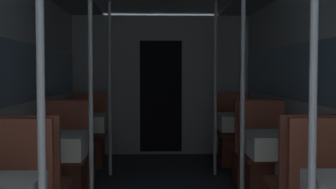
% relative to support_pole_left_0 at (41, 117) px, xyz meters
% --- Properties ---
extents(wall_left, '(0.05, 8.18, 2.12)m').
position_rel_support_pole_left_0_xyz_m(wall_left, '(-0.72, 1.99, 0.03)').
color(wall_left, silver).
rests_on(wall_left, ground_plane).
extents(wall_right, '(0.05, 8.18, 2.12)m').
position_rel_support_pole_left_0_xyz_m(wall_right, '(2.01, 1.99, 0.03)').
color(wall_right, silver).
rests_on(wall_right, ground_plane).
extents(bulkhead_far, '(2.68, 0.09, 2.12)m').
position_rel_support_pole_left_0_xyz_m(bulkhead_far, '(0.64, 4.97, -0.00)').
color(bulkhead_far, '#A8A8A3').
rests_on(bulkhead_far, ground_plane).
extents(support_pole_left_0, '(0.04, 0.04, 2.12)m').
position_rel_support_pole_left_0_xyz_m(support_pole_left_0, '(0.00, 0.00, 0.00)').
color(support_pole_left_0, silver).
rests_on(support_pole_left_0, ground_plane).
extents(dining_table_left_1, '(0.60, 0.60, 0.74)m').
position_rel_support_pole_left_0_xyz_m(dining_table_left_1, '(-0.34, 1.75, -0.45)').
color(dining_table_left_1, '#4C4C51').
rests_on(dining_table_left_1, ground_plane).
extents(chair_left_far_1, '(0.46, 0.46, 0.98)m').
position_rel_support_pole_left_0_xyz_m(chair_left_far_1, '(-0.34, 2.32, -0.77)').
color(chair_left_far_1, brown).
rests_on(chair_left_far_1, ground_plane).
extents(support_pole_left_1, '(0.04, 0.04, 2.12)m').
position_rel_support_pole_left_0_xyz_m(support_pole_left_1, '(0.00, 1.75, 0.00)').
color(support_pole_left_1, silver).
rests_on(support_pole_left_1, ground_plane).
extents(dining_table_left_2, '(0.60, 0.60, 0.74)m').
position_rel_support_pole_left_0_xyz_m(dining_table_left_2, '(-0.34, 3.50, -0.45)').
color(dining_table_left_2, '#4C4C51').
rests_on(dining_table_left_2, ground_plane).
extents(chair_left_near_2, '(0.46, 0.46, 0.98)m').
position_rel_support_pole_left_0_xyz_m(chair_left_near_2, '(-0.34, 2.92, -0.77)').
color(chair_left_near_2, brown).
rests_on(chair_left_near_2, ground_plane).
extents(chair_left_far_2, '(0.46, 0.46, 0.98)m').
position_rel_support_pole_left_0_xyz_m(chair_left_far_2, '(-0.34, 4.07, -0.77)').
color(chair_left_far_2, brown).
rests_on(chair_left_far_2, ground_plane).
extents(support_pole_left_2, '(0.04, 0.04, 2.12)m').
position_rel_support_pole_left_0_xyz_m(support_pole_left_2, '(0.00, 3.50, 0.00)').
color(support_pole_left_2, silver).
rests_on(support_pole_left_2, ground_plane).
extents(support_pole_right_0, '(0.04, 0.04, 2.12)m').
position_rel_support_pole_left_0_xyz_m(support_pole_right_0, '(1.29, 0.00, 0.00)').
color(support_pole_right_0, silver).
rests_on(support_pole_right_0, ground_plane).
extents(dining_table_right_1, '(0.60, 0.60, 0.74)m').
position_rel_support_pole_left_0_xyz_m(dining_table_right_1, '(1.63, 1.75, -0.45)').
color(dining_table_right_1, '#4C4C51').
rests_on(dining_table_right_1, ground_plane).
extents(chair_right_far_1, '(0.46, 0.46, 0.98)m').
position_rel_support_pole_left_0_xyz_m(chair_right_far_1, '(1.63, 2.32, -0.77)').
color(chair_right_far_1, brown).
rests_on(chair_right_far_1, ground_plane).
extents(support_pole_right_1, '(0.04, 0.04, 2.12)m').
position_rel_support_pole_left_0_xyz_m(support_pole_right_1, '(1.29, 1.75, 0.00)').
color(support_pole_right_1, silver).
rests_on(support_pole_right_1, ground_plane).
extents(dining_table_right_2, '(0.60, 0.60, 0.74)m').
position_rel_support_pole_left_0_xyz_m(dining_table_right_2, '(1.63, 3.50, -0.45)').
color(dining_table_right_2, '#4C4C51').
rests_on(dining_table_right_2, ground_plane).
extents(chair_right_near_2, '(0.46, 0.46, 0.98)m').
position_rel_support_pole_left_0_xyz_m(chair_right_near_2, '(1.63, 2.92, -0.77)').
color(chair_right_near_2, brown).
rests_on(chair_right_near_2, ground_plane).
extents(chair_right_far_2, '(0.46, 0.46, 0.98)m').
position_rel_support_pole_left_0_xyz_m(chair_right_far_2, '(1.63, 4.07, -0.77)').
color(chair_right_far_2, brown).
rests_on(chair_right_far_2, ground_plane).
extents(support_pole_right_2, '(0.04, 0.04, 2.12)m').
position_rel_support_pole_left_0_xyz_m(support_pole_right_2, '(1.29, 3.50, 0.00)').
color(support_pole_right_2, silver).
rests_on(support_pole_right_2, ground_plane).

